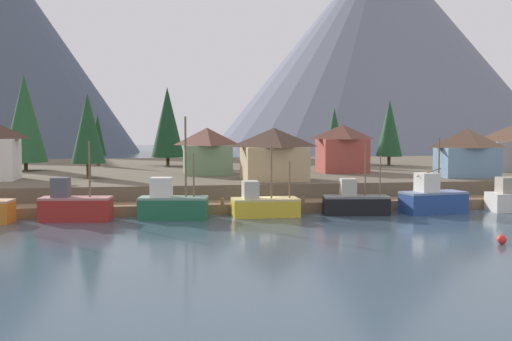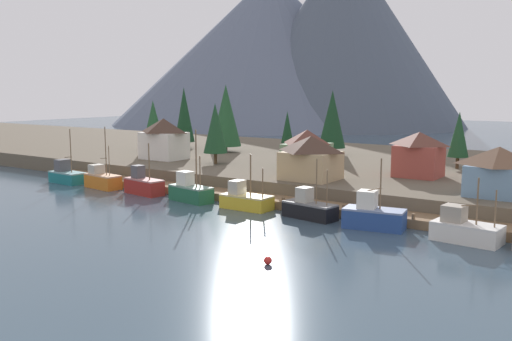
# 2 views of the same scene
# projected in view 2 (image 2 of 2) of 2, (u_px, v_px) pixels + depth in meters

# --- Properties ---
(ground_plane) EXTENTS (400.00, 400.00, 1.00)m
(ground_plane) POSITION_uv_depth(u_px,v_px,m) (329.00, 188.00, 86.63)
(ground_plane) COLOR #384C5B
(dock) EXTENTS (80.00, 4.00, 1.60)m
(dock) POSITION_uv_depth(u_px,v_px,m) (264.00, 200.00, 71.82)
(dock) COLOR brown
(dock) RESTS_ON ground_plane
(shoreline_bank) EXTENTS (400.00, 56.00, 2.50)m
(shoreline_bank) POSITION_uv_depth(u_px,v_px,m) (362.00, 168.00, 96.15)
(shoreline_bank) COLOR brown
(shoreline_bank) RESTS_ON ground_plane
(mountain_west_peak) EXTENTS (132.10, 132.10, 62.24)m
(mountain_west_peak) POSITION_uv_depth(u_px,v_px,m) (270.00, 50.00, 238.93)
(mountain_west_peak) COLOR slate
(mountain_west_peak) RESTS_ON ground_plane
(mountain_central_peak) EXTENTS (95.46, 95.46, 71.56)m
(mountain_central_peak) POSITION_uv_depth(u_px,v_px,m) (344.00, 35.00, 222.00)
(mountain_central_peak) COLOR #475160
(mountain_central_peak) RESTS_ON ground_plane
(fishing_boat_teal) EXTENTS (6.42, 3.21, 8.46)m
(fishing_boat_teal) POSITION_uv_depth(u_px,v_px,m) (67.00, 175.00, 88.10)
(fishing_boat_teal) COLOR #196B70
(fishing_boat_teal) RESTS_ON ground_plane
(fishing_boat_orange) EXTENTS (6.52, 3.28, 9.11)m
(fishing_boat_orange) POSITION_uv_depth(u_px,v_px,m) (102.00, 180.00, 83.45)
(fishing_boat_orange) COLOR #CC6B1E
(fishing_boat_orange) RESTS_ON ground_plane
(fishing_boat_red) EXTENTS (6.54, 3.28, 7.21)m
(fishing_boat_red) POSITION_uv_depth(u_px,v_px,m) (144.00, 185.00, 78.59)
(fishing_boat_red) COLOR maroon
(fishing_boat_red) RESTS_ON ground_plane
(fishing_boat_green) EXTENTS (6.61, 3.62, 9.42)m
(fishing_boat_green) POSITION_uv_depth(u_px,v_px,m) (190.00, 191.00, 73.53)
(fishing_boat_green) COLOR #1E5B3D
(fishing_boat_green) RESTS_ON ground_plane
(fishing_boat_yellow) EXTENTS (6.26, 2.93, 6.77)m
(fishing_boat_yellow) POSITION_uv_depth(u_px,v_px,m) (246.00, 200.00, 68.97)
(fishing_boat_yellow) COLOR gold
(fishing_boat_yellow) RESTS_ON ground_plane
(fishing_boat_black) EXTENTS (6.54, 3.32, 6.86)m
(fishing_boat_black) POSITION_uv_depth(u_px,v_px,m) (309.00, 208.00, 63.77)
(fishing_boat_black) COLOR black
(fishing_boat_black) RESTS_ON ground_plane
(fishing_boat_blue) EXTENTS (6.63, 3.80, 7.44)m
(fishing_boat_blue) POSITION_uv_depth(u_px,v_px,m) (373.00, 216.00, 59.10)
(fishing_boat_blue) COLOR navy
(fishing_boat_blue) RESTS_ON ground_plane
(fishing_boat_white) EXTENTS (6.52, 3.68, 6.30)m
(fishing_boat_white) POSITION_uv_depth(u_px,v_px,m) (465.00, 230.00, 53.97)
(fishing_boat_white) COLOR silver
(fishing_boat_white) RESTS_ON ground_plane
(house_green) EXTENTS (5.95, 7.24, 5.81)m
(house_green) POSITION_uv_depth(u_px,v_px,m) (307.00, 148.00, 87.50)
(house_green) COLOR #6B8E66
(house_green) RESTS_ON shoreline_bank
(house_blue) EXTENTS (7.05, 4.28, 5.70)m
(house_blue) POSITION_uv_depth(u_px,v_px,m) (498.00, 172.00, 62.64)
(house_blue) COLOR #6689A8
(house_blue) RESTS_ON shoreline_bank
(house_white) EXTENTS (7.57, 5.72, 7.02)m
(house_white) POSITION_uv_depth(u_px,v_px,m) (164.00, 138.00, 97.64)
(house_white) COLOR silver
(house_white) RESTS_ON shoreline_bank
(house_tan) EXTENTS (7.17, 6.52, 5.84)m
(house_tan) POSITION_uv_depth(u_px,v_px,m) (311.00, 157.00, 75.30)
(house_tan) COLOR tan
(house_tan) RESTS_ON shoreline_bank
(house_red) EXTENTS (6.19, 5.37, 6.20)m
(house_red) POSITION_uv_depth(u_px,v_px,m) (419.00, 154.00, 77.54)
(house_red) COLOR #9E4238
(house_red) RESTS_ON shoreline_bank
(conifer_near_right) EXTENTS (3.90, 3.90, 9.84)m
(conifer_near_right) POSITION_uv_depth(u_px,v_px,m) (153.00, 121.00, 110.39)
(conifer_near_right) COLOR #4C3823
(conifer_near_right) RESTS_ON shoreline_bank
(conifer_mid_left) EXTENTS (5.85, 5.85, 12.92)m
(conifer_mid_left) POSITION_uv_depth(u_px,v_px,m) (226.00, 115.00, 108.63)
(conifer_mid_left) COLOR #4C3823
(conifer_mid_left) RESTS_ON shoreline_bank
(conifer_mid_right) EXTENTS (3.89, 3.89, 9.80)m
(conifer_mid_right) POSITION_uv_depth(u_px,v_px,m) (215.00, 128.00, 90.91)
(conifer_mid_right) COLOR #4C3823
(conifer_mid_right) RESTS_ON shoreline_bank
(conifer_back_left) EXTENTS (4.09, 4.09, 12.37)m
(conifer_back_left) POSITION_uv_depth(u_px,v_px,m) (184.00, 115.00, 115.48)
(conifer_back_left) COLOR #4C3823
(conifer_back_left) RESTS_ON shoreline_bank
(conifer_back_right) EXTENTS (3.12, 3.12, 8.68)m
(conifer_back_right) POSITION_uv_depth(u_px,v_px,m) (459.00, 134.00, 85.22)
(conifer_back_right) COLOR #4C3823
(conifer_back_right) RESTS_ON shoreline_bank
(conifer_centre) EXTENTS (4.96, 4.96, 11.83)m
(conifer_centre) POSITION_uv_depth(u_px,v_px,m) (332.00, 119.00, 103.38)
(conifer_centre) COLOR #4C3823
(conifer_centre) RESTS_ON shoreline_bank
(conifer_far_left) EXTENTS (2.41, 2.41, 7.77)m
(conifer_far_left) POSITION_uv_depth(u_px,v_px,m) (287.00, 127.00, 110.39)
(conifer_far_left) COLOR #4C3823
(conifer_far_left) RESTS_ON shoreline_bank
(channel_buoy) EXTENTS (0.70, 0.70, 0.70)m
(channel_buoy) POSITION_uv_depth(u_px,v_px,m) (268.00, 260.00, 46.98)
(channel_buoy) COLOR red
(channel_buoy) RESTS_ON ground_plane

